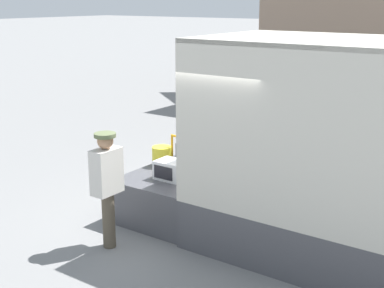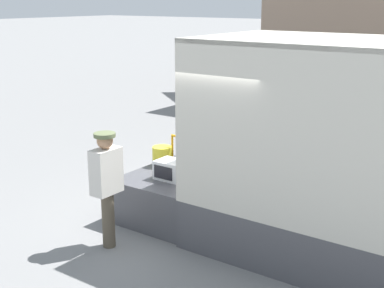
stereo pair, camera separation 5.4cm
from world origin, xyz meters
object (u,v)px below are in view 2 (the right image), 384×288
at_px(orange_bucket, 162,156).
at_px(worker_person, 106,178).
at_px(microwave, 173,170).
at_px(portable_generator, 197,154).

height_order(orange_bucket, worker_person, worker_person).
bearing_deg(microwave, orange_bucket, 141.86).
relative_size(portable_generator, worker_person, 0.41).
bearing_deg(microwave, portable_generator, 97.41).
relative_size(microwave, portable_generator, 0.78).
xyz_separation_m(portable_generator, worker_person, (-0.12, -2.00, 0.11)).
bearing_deg(microwave, worker_person, -99.99).
relative_size(microwave, worker_person, 0.32).
distance_m(orange_bucket, worker_person, 1.74).
xyz_separation_m(microwave, worker_person, (-0.22, -1.23, 0.17)).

